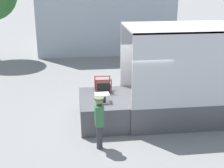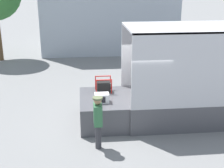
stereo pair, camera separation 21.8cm
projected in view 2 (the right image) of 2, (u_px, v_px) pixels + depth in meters
ground_plane at (125, 120)px, 11.10m from camera, size 160.00×160.00×0.00m
box_truck at (218, 90)px, 11.09m from camera, size 5.71×2.36×3.32m
tailgate_deck at (103, 110)px, 10.88m from camera, size 1.58×2.24×0.91m
microwave at (102, 98)px, 10.29m from camera, size 0.47×0.35×0.30m
portable_generator at (104, 86)px, 11.22m from camera, size 0.58×0.48×0.53m
worker_person at (98, 118)px, 9.00m from camera, size 0.29×0.44×1.63m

